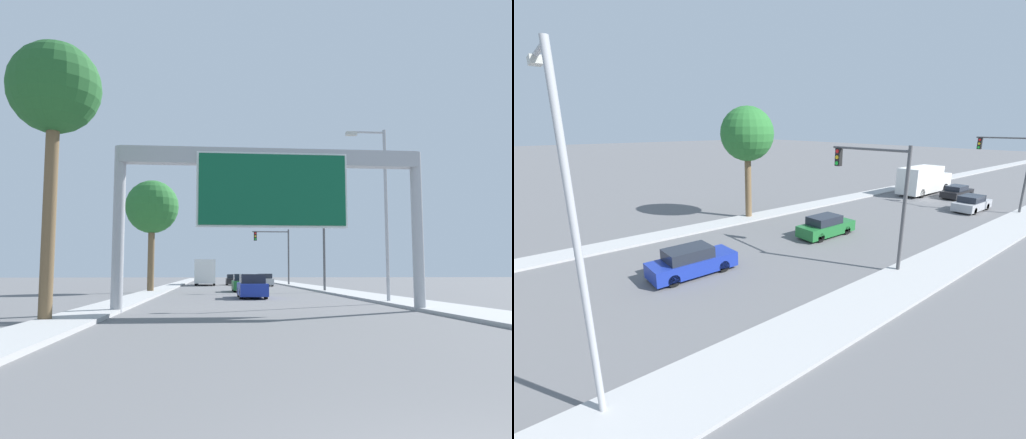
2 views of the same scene
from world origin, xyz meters
The scene contains 13 objects.
sidewalk_right centered at (7.75, 60.00, 0.07)m, with size 3.00×120.00×0.15m.
median_strip_left centered at (-7.25, 60.00, 0.07)m, with size 2.00×120.00×0.15m.
sign_gantry centered at (0.00, 17.88, 5.33)m, with size 13.39×0.73×6.98m.
car_far_right centered at (0.00, 61.02, 0.65)m, with size 1.77×4.45×1.37m.
car_far_center centered at (0.00, 29.16, 0.72)m, with size 1.73×4.63×1.53m.
car_mid_right centered at (3.50, 55.89, 0.69)m, with size 1.84×4.56×1.47m.
car_near_right centered at (0.00, 39.68, 0.71)m, with size 1.71×4.50×1.50m.
truck_box_primary centered at (-3.50, 60.23, 1.62)m, with size 2.49×8.32×3.17m.
traffic_light_near_intersection centered at (5.22, 38.00, 4.56)m, with size 5.00×0.32×6.74m.
traffic_light_mid_block centered at (5.38, 58.00, 4.64)m, with size 4.59×0.32×6.92m.
palm_tree_foreground centered at (-7.97, 13.93, 7.79)m, with size 3.15×3.15×9.56m.
palm_tree_background centered at (-7.60, 38.34, 6.96)m, with size 4.38×4.38×9.23m.
street_lamp_right centered at (6.61, 23.01, 5.48)m, with size 2.24×0.28×9.48m.
Camera 1 is at (-2.47, -3.15, 1.68)m, focal length 35.00 mm.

